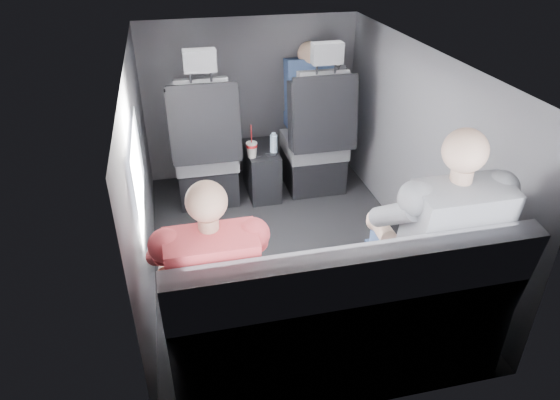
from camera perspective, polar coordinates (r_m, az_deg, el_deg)
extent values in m
plane|color=black|center=(3.51, 0.74, -5.91)|extent=(2.60, 2.60, 0.00)
plane|color=#B2B2AD|center=(2.92, 0.92, 16.00)|extent=(2.60, 2.60, 0.00)
cube|color=#56565B|center=(3.09, -15.63, 2.23)|extent=(0.02, 2.60, 1.35)
cube|color=#56565B|center=(3.46, 15.51, 5.37)|extent=(0.02, 2.60, 1.35)
cube|color=#56565B|center=(4.34, -3.34, 11.43)|extent=(1.80, 0.02, 1.35)
cube|color=#56565B|center=(2.12, 9.35, -11.27)|extent=(1.80, 0.02, 1.35)
cube|color=white|center=(2.72, -15.91, 3.58)|extent=(0.02, 0.75, 0.42)
cube|color=black|center=(3.82, 5.09, 10.71)|extent=(0.35, 0.11, 0.59)
cube|color=black|center=(4.15, -8.33, 2.33)|extent=(0.46, 0.48, 0.30)
cube|color=#5A5A5F|center=(4.03, -8.54, 5.09)|extent=(0.48, 0.46, 0.14)
cube|color=#5A5A5F|center=(3.70, -8.67, 9.01)|extent=(0.38, 0.18, 0.61)
cube|color=black|center=(3.70, -12.05, 8.20)|extent=(0.08, 0.21, 0.53)
cube|color=black|center=(3.73, -5.24, 8.92)|extent=(0.08, 0.21, 0.53)
cube|color=black|center=(3.64, -8.56, 8.51)|extent=(0.50, 0.11, 0.58)
cube|color=#5A5A5F|center=(3.53, -9.17, 15.45)|extent=(0.22, 0.10, 0.15)
cube|color=black|center=(4.29, 3.70, 3.61)|extent=(0.46, 0.48, 0.30)
cube|color=#5A5A5F|center=(4.18, 3.88, 6.32)|extent=(0.48, 0.46, 0.14)
cube|color=#5A5A5F|center=(3.86, 4.92, 10.16)|extent=(0.38, 0.18, 0.61)
cube|color=black|center=(3.81, 1.70, 9.51)|extent=(0.08, 0.21, 0.53)
cube|color=black|center=(3.94, 8.00, 9.94)|extent=(0.08, 0.21, 0.53)
cube|color=black|center=(3.81, 5.21, 9.69)|extent=(0.50, 0.11, 0.58)
cube|color=#5A5A5F|center=(3.70, 5.42, 16.36)|extent=(0.22, 0.10, 0.15)
cube|color=black|center=(4.14, -2.12, 3.37)|extent=(0.24, 0.48, 0.40)
cylinder|color=black|center=(3.93, -2.56, 5.19)|extent=(0.09, 0.09, 0.01)
cylinder|color=black|center=(3.95, -0.98, 5.35)|extent=(0.09, 0.09, 0.01)
cube|color=#5A5A5F|center=(2.62, 6.24, -14.76)|extent=(1.60, 0.50, 0.45)
cube|color=#5A5A5F|center=(2.15, 8.88, -10.33)|extent=(1.60, 0.17, 0.47)
cylinder|color=red|center=(3.87, -3.26, 6.23)|extent=(0.09, 0.09, 0.02)
cylinder|color=white|center=(3.86, -3.27, 6.51)|extent=(0.09, 0.09, 0.01)
cylinder|color=red|center=(3.83, -3.30, 7.56)|extent=(0.01, 0.01, 0.14)
cylinder|color=#99B6CF|center=(3.95, -0.73, 6.40)|extent=(0.06, 0.06, 0.15)
cylinder|color=#99B6CF|center=(3.91, -0.73, 7.53)|extent=(0.03, 0.03, 0.02)
cube|color=silver|center=(2.49, -7.37, -6.41)|extent=(0.39, 0.33, 0.02)
cube|color=silver|center=(2.48, -7.34, -6.41)|extent=(0.30, 0.21, 0.00)
cube|color=silver|center=(2.55, -7.57, -5.27)|extent=(0.11, 0.08, 0.00)
cube|color=silver|center=(2.30, -7.13, -6.14)|extent=(0.34, 0.17, 0.23)
cube|color=silver|center=(2.31, -7.15, -6.08)|extent=(0.29, 0.14, 0.20)
cube|color=black|center=(2.73, 15.05, -3.81)|extent=(0.35, 0.26, 0.02)
cube|color=black|center=(2.71, 15.22, -3.79)|extent=(0.28, 0.16, 0.00)
cube|color=black|center=(2.77, 14.47, -2.87)|extent=(0.10, 0.06, 0.00)
cube|color=black|center=(2.56, 16.76, -3.36)|extent=(0.33, 0.11, 0.21)
cube|color=silver|center=(2.57, 16.69, -3.32)|extent=(0.29, 0.09, 0.18)
cube|color=#2D2D32|center=(2.42, -10.21, -10.47)|extent=(0.14, 0.41, 0.12)
cube|color=#2D2D32|center=(2.43, -5.37, -9.88)|extent=(0.14, 0.41, 0.12)
cube|color=#2D2D32|center=(2.76, -10.00, -12.15)|extent=(0.12, 0.12, 0.45)
cube|color=#2D2D32|center=(2.77, -5.74, -11.63)|extent=(0.12, 0.12, 0.45)
cube|color=#CA424D|center=(2.12, -7.61, -8.97)|extent=(0.37, 0.25, 0.50)
sphere|color=tan|center=(1.94, -8.41, -0.15)|extent=(0.17, 0.17, 0.17)
cylinder|color=tan|center=(2.39, -12.64, -6.86)|extent=(0.10, 0.26, 0.11)
cylinder|color=tan|center=(2.41, -3.85, -5.82)|extent=(0.10, 0.26, 0.11)
cube|color=navy|center=(2.64, 13.74, -6.75)|extent=(0.16, 0.47, 0.14)
cube|color=navy|center=(2.74, 18.19, -5.93)|extent=(0.16, 0.47, 0.14)
cube|color=navy|center=(2.99, 11.06, -8.55)|extent=(0.14, 0.14, 0.45)
cube|color=navy|center=(3.08, 15.12, -7.79)|extent=(0.14, 0.14, 0.45)
cube|color=slate|center=(2.40, 19.02, -4.02)|extent=(0.43, 0.29, 0.58)
sphere|color=#D2AA8F|center=(2.23, 20.41, 5.31)|extent=(0.19, 0.19, 0.19)
cylinder|color=#D2AA8F|center=(2.56, 11.49, -3.09)|extent=(0.12, 0.30, 0.13)
cylinder|color=#D2AA8F|center=(2.75, 19.67, -1.87)|extent=(0.12, 0.30, 0.13)
cube|color=navy|center=(4.19, 3.33, 12.29)|extent=(0.38, 0.24, 0.55)
sphere|color=tan|center=(4.13, 3.38, 16.37)|extent=(0.19, 0.19, 0.19)
cube|color=navy|center=(4.35, 3.00, 8.89)|extent=(0.32, 0.38, 0.11)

